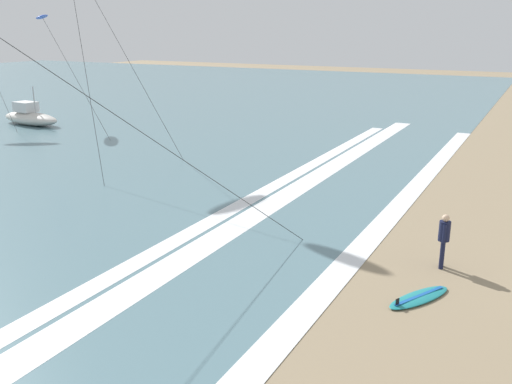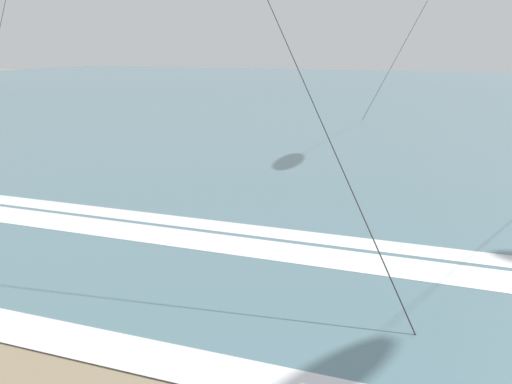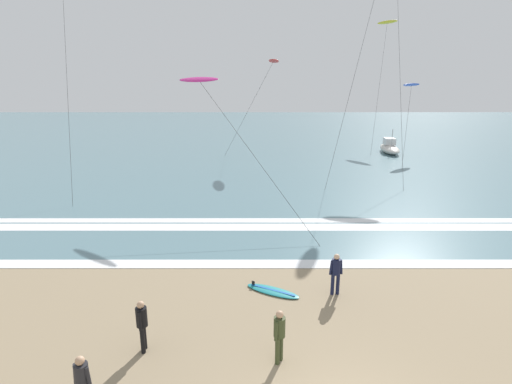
# 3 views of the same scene
# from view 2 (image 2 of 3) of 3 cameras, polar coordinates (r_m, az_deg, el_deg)

# --- Properties ---
(ocean_surface) EXTENTS (140.00, 90.00, 0.01)m
(ocean_surface) POSITION_cam_2_polar(r_m,az_deg,el_deg) (50.79, 20.72, 8.20)
(ocean_surface) COLOR slate
(ocean_surface) RESTS_ON ground
(wave_foam_shoreline) EXTENTS (50.34, 0.83, 0.01)m
(wave_foam_shoreline) POSITION_cam_2_polar(r_m,az_deg,el_deg) (8.06, -8.82, -14.84)
(wave_foam_shoreline) COLOR white
(wave_foam_shoreline) RESTS_ON ocean_surface
(wave_foam_mid_break) EXTENTS (51.34, 1.06, 0.01)m
(wave_foam_mid_break) POSITION_cam_2_polar(r_m,az_deg,el_deg) (11.33, 10.31, -6.42)
(wave_foam_mid_break) COLOR white
(wave_foam_mid_break) RESTS_ON ocean_surface
(wave_foam_outer_break) EXTENTS (41.91, 0.71, 0.01)m
(wave_foam_outer_break) POSITION_cam_2_polar(r_m,az_deg,el_deg) (12.12, 20.04, -5.71)
(wave_foam_outer_break) COLOR white
(wave_foam_outer_break) RESTS_ON ocean_surface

